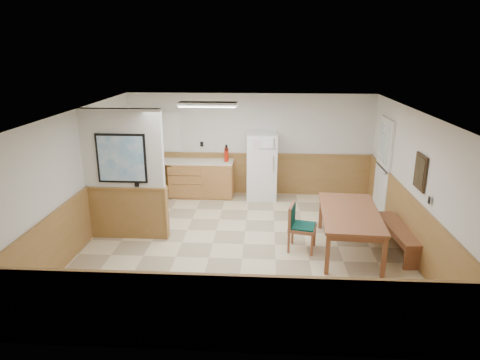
# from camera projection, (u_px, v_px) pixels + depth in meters

# --- Properties ---
(ground) EXTENTS (6.00, 6.00, 0.00)m
(ground) POSITION_uv_depth(u_px,v_px,m) (244.00, 244.00, 8.05)
(ground) COLOR beige
(ground) RESTS_ON ground
(ceiling) EXTENTS (6.00, 6.00, 0.02)m
(ceiling) POSITION_uv_depth(u_px,v_px,m) (244.00, 111.00, 7.31)
(ceiling) COLOR silver
(ceiling) RESTS_ON back_wall
(back_wall) EXTENTS (6.00, 0.02, 2.50)m
(back_wall) POSITION_uv_depth(u_px,v_px,m) (250.00, 145.00, 10.54)
(back_wall) COLOR silver
(back_wall) RESTS_ON ground
(right_wall) EXTENTS (0.02, 6.00, 2.50)m
(right_wall) POSITION_uv_depth(u_px,v_px,m) (414.00, 184.00, 7.51)
(right_wall) COLOR silver
(right_wall) RESTS_ON ground
(left_wall) EXTENTS (0.02, 6.00, 2.50)m
(left_wall) POSITION_uv_depth(u_px,v_px,m) (81.00, 178.00, 7.85)
(left_wall) COLOR silver
(left_wall) RESTS_ON ground
(wainscot_back) EXTENTS (6.00, 0.04, 1.00)m
(wainscot_back) POSITION_uv_depth(u_px,v_px,m) (250.00, 174.00, 10.74)
(wainscot_back) COLOR #9C6B3E
(wainscot_back) RESTS_ON ground
(wainscot_right) EXTENTS (0.04, 6.00, 1.00)m
(wainscot_right) POSITION_uv_depth(u_px,v_px,m) (408.00, 223.00, 7.73)
(wainscot_right) COLOR #9C6B3E
(wainscot_right) RESTS_ON ground
(wainscot_left) EXTENTS (0.04, 6.00, 1.00)m
(wainscot_left) POSITION_uv_depth(u_px,v_px,m) (86.00, 216.00, 8.07)
(wainscot_left) COLOR #9C6B3E
(wainscot_left) RESTS_ON ground
(partition_wall) EXTENTS (1.50, 0.20, 2.50)m
(partition_wall) POSITION_uv_depth(u_px,v_px,m) (125.00, 176.00, 8.00)
(partition_wall) COLOR silver
(partition_wall) RESTS_ON ground
(kitchen_counter) EXTENTS (2.20, 0.61, 1.00)m
(kitchen_counter) POSITION_uv_depth(u_px,v_px,m) (200.00, 178.00, 10.54)
(kitchen_counter) COLOR #AF783E
(kitchen_counter) RESTS_ON ground
(exterior_door) EXTENTS (0.07, 1.02, 2.15)m
(exterior_door) POSITION_uv_depth(u_px,v_px,m) (383.00, 166.00, 9.38)
(exterior_door) COLOR white
(exterior_door) RESTS_ON ground
(kitchen_window) EXTENTS (0.80, 0.04, 1.00)m
(kitchen_window) POSITION_uv_depth(u_px,v_px,m) (165.00, 132.00, 10.55)
(kitchen_window) COLOR white
(kitchen_window) RESTS_ON back_wall
(wall_painting) EXTENTS (0.04, 0.50, 0.60)m
(wall_painting) POSITION_uv_depth(u_px,v_px,m) (420.00, 172.00, 7.14)
(wall_painting) COLOR #2F2112
(wall_painting) RESTS_ON right_wall
(fluorescent_fixture) EXTENTS (1.20, 0.30, 0.09)m
(fluorescent_fixture) POSITION_uv_depth(u_px,v_px,m) (208.00, 104.00, 8.61)
(fluorescent_fixture) COLOR white
(fluorescent_fixture) RESTS_ON ceiling
(refrigerator) EXTENTS (0.74, 0.74, 1.61)m
(refrigerator) POSITION_uv_depth(u_px,v_px,m) (261.00, 166.00, 10.30)
(refrigerator) COLOR white
(refrigerator) RESTS_ON ground
(dining_table) EXTENTS (1.13, 2.07, 0.75)m
(dining_table) POSITION_uv_depth(u_px,v_px,m) (350.00, 216.00, 7.63)
(dining_table) COLOR #955736
(dining_table) RESTS_ON ground
(dining_bench) EXTENTS (0.46, 1.58, 0.45)m
(dining_bench) POSITION_uv_depth(u_px,v_px,m) (398.00, 233.00, 7.72)
(dining_bench) COLOR #955736
(dining_bench) RESTS_ON ground
(dining_chair) EXTENTS (0.74, 0.58, 0.85)m
(dining_chair) POSITION_uv_depth(u_px,v_px,m) (298.00, 224.00, 7.72)
(dining_chair) COLOR #955736
(dining_chair) RESTS_ON ground
(fire_extinguisher) EXTENTS (0.11, 0.11, 0.41)m
(fire_extinguisher) POSITION_uv_depth(u_px,v_px,m) (226.00, 154.00, 10.30)
(fire_extinguisher) COLOR #B71D09
(fire_extinguisher) RESTS_ON kitchen_counter
(soap_bottle) EXTENTS (0.09, 0.09, 0.22)m
(soap_bottle) POSITION_uv_depth(u_px,v_px,m) (156.00, 156.00, 10.45)
(soap_bottle) COLOR #17822D
(soap_bottle) RESTS_ON kitchen_counter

